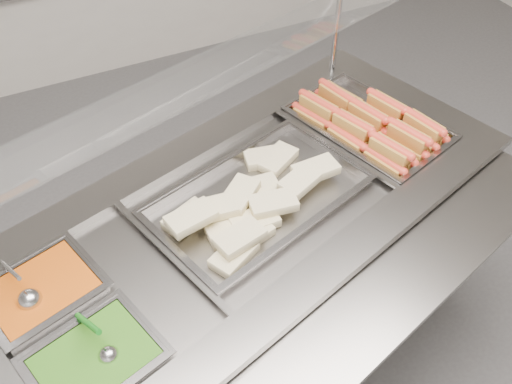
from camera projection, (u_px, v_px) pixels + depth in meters
name	position (u px, v px, depth m)	size (l,w,h in m)	color
steam_counter	(246.00, 286.00, 1.96)	(1.85, 1.21, 0.82)	gray
tray_rail	(365.00, 312.00, 1.46)	(1.63, 0.77, 0.05)	gray
sneeze_guard	(194.00, 81.00, 1.54)	(1.51, 0.68, 0.40)	#BABABE
pan_hotdogs	(367.00, 132.00, 1.97)	(0.44, 0.57, 0.09)	gray
pan_wraps	(258.00, 201.00, 1.71)	(0.69, 0.52, 0.06)	gray
pan_beans	(44.00, 297.00, 1.48)	(0.32, 0.29, 0.09)	gray
pan_peas	(98.00, 365.00, 1.35)	(0.32, 0.29, 0.09)	gray
hotdogs_in_buns	(369.00, 125.00, 1.92)	(0.39, 0.50, 0.11)	#915E1E
tortilla_wraps	(250.00, 204.00, 1.66)	(0.57, 0.44, 0.08)	#C6B885
ladle	(29.00, 298.00, 1.43)	(0.08, 0.17, 0.13)	#B2B2B7
serving_spoon	(105.00, 350.00, 1.32)	(0.07, 0.16, 0.12)	#B2B2B7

